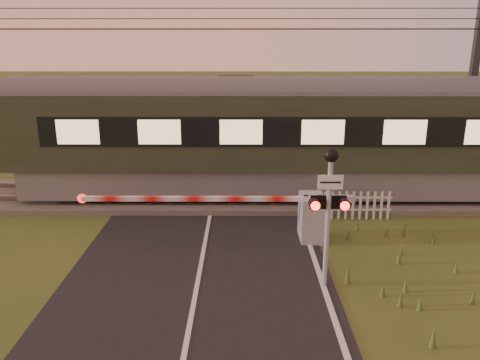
{
  "coord_description": "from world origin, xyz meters",
  "views": [
    {
      "loc": [
        0.98,
        -8.57,
        5.1
      ],
      "look_at": [
        0.93,
        3.2,
        1.63
      ],
      "focal_mm": 35.0,
      "sensor_mm": 36.0,
      "label": 1
    }
  ],
  "objects_px": {
    "crossing_signal": "(329,194)",
    "catenary_mast": "(474,73)",
    "picket_fence": "(346,205)",
    "boom_gate": "(300,215)"
  },
  "relations": [
    {
      "from": "crossing_signal",
      "to": "catenary_mast",
      "type": "distance_m",
      "value": 10.69
    },
    {
      "from": "boom_gate",
      "to": "crossing_signal",
      "type": "xyz_separation_m",
      "value": [
        0.26,
        -2.57,
        1.43
      ]
    },
    {
      "from": "picket_fence",
      "to": "boom_gate",
      "type": "bearing_deg",
      "value": -136.68
    },
    {
      "from": "crossing_signal",
      "to": "picket_fence",
      "type": "xyz_separation_m",
      "value": [
        1.32,
        4.06,
        -1.69
      ]
    },
    {
      "from": "boom_gate",
      "to": "picket_fence",
      "type": "height_order",
      "value": "boom_gate"
    },
    {
      "from": "picket_fence",
      "to": "catenary_mast",
      "type": "relative_size",
      "value": 0.35
    },
    {
      "from": "crossing_signal",
      "to": "catenary_mast",
      "type": "relative_size",
      "value": 0.39
    },
    {
      "from": "picket_fence",
      "to": "catenary_mast",
      "type": "height_order",
      "value": "catenary_mast"
    },
    {
      "from": "boom_gate",
      "to": "crossing_signal",
      "type": "relative_size",
      "value": 2.38
    },
    {
      "from": "boom_gate",
      "to": "crossing_signal",
      "type": "bearing_deg",
      "value": -84.33
    }
  ]
}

